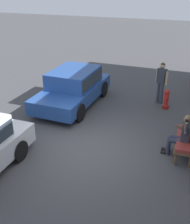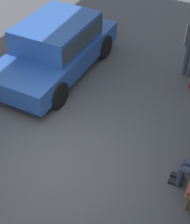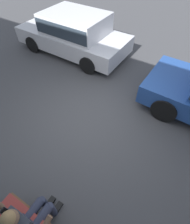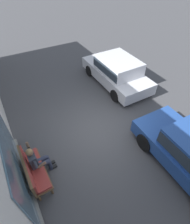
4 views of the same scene
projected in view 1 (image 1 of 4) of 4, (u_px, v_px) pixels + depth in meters
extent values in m
plane|color=#424244|center=(88.00, 148.00, 8.67)|extent=(60.00, 60.00, 0.00)
cylinder|color=brown|center=(190.00, 162.00, 7.73)|extent=(0.07, 0.07, 0.38)
cylinder|color=brown|center=(175.00, 159.00, 7.85)|extent=(0.07, 0.07, 0.38)
cylinder|color=brown|center=(179.00, 134.00, 9.08)|extent=(0.07, 0.07, 0.38)
cube|color=brown|center=(185.00, 141.00, 8.31)|extent=(1.61, 0.55, 0.06)
cube|color=maroon|center=(186.00, 138.00, 8.28)|extent=(1.55, 0.49, 0.10)
cylinder|color=#2D3347|center=(176.00, 141.00, 8.13)|extent=(0.15, 0.42, 0.15)
cylinder|color=#2D3347|center=(168.00, 147.00, 8.29)|extent=(0.12, 0.12, 0.49)
cube|color=black|center=(165.00, 152.00, 8.41)|extent=(0.10, 0.24, 0.07)
cylinder|color=#2D3347|center=(177.00, 138.00, 8.28)|extent=(0.15, 0.42, 0.15)
cylinder|color=#2D3347|center=(169.00, 144.00, 8.45)|extent=(0.12, 0.12, 0.49)
cube|color=black|center=(165.00, 149.00, 8.56)|extent=(0.10, 0.24, 0.07)
cube|color=#2D3347|center=(184.00, 141.00, 8.14)|extent=(0.34, 0.24, 0.14)
cube|color=#333842|center=(185.00, 133.00, 8.02)|extent=(0.38, 0.22, 0.56)
sphere|color=brown|center=(188.00, 120.00, 7.84)|extent=(0.22, 0.22, 0.22)
sphere|color=olive|center=(188.00, 119.00, 7.82)|extent=(0.20, 0.20, 0.20)
cylinder|color=#333842|center=(186.00, 125.00, 8.18)|extent=(0.20, 0.10, 0.28)
cylinder|color=brown|center=(180.00, 127.00, 8.32)|extent=(0.08, 0.27, 0.17)
cylinder|color=#333842|center=(186.00, 131.00, 7.74)|extent=(0.25, 0.10, 0.22)
cylinder|color=brown|center=(186.00, 126.00, 7.60)|extent=(0.16, 0.08, 0.25)
cube|color=black|center=(187.00, 122.00, 7.73)|extent=(0.02, 0.07, 0.15)
cube|color=#23478E|center=(73.00, 92.00, 11.46)|extent=(4.18, 2.00, 0.54)
cube|color=#23478E|center=(74.00, 77.00, 11.34)|extent=(2.20, 1.70, 0.65)
cube|color=#28333D|center=(74.00, 77.00, 11.34)|extent=(2.16, 1.73, 0.45)
cylinder|color=black|center=(80.00, 113.00, 10.19)|extent=(0.68, 0.21, 0.67)
cylinder|color=black|center=(38.00, 105.00, 10.76)|extent=(0.68, 0.21, 0.67)
cylinder|color=black|center=(103.00, 89.00, 12.32)|extent=(0.68, 0.21, 0.67)
cylinder|color=black|center=(68.00, 84.00, 12.89)|extent=(0.68, 0.21, 0.67)
cylinder|color=black|center=(20.00, 151.00, 8.01)|extent=(0.62, 0.19, 0.61)
cylinder|color=#383D4C|center=(162.00, 94.00, 11.57)|extent=(0.13, 0.13, 0.88)
cylinder|color=#383D4C|center=(158.00, 92.00, 11.69)|extent=(0.13, 0.13, 0.88)
cube|color=#333842|center=(162.00, 76.00, 11.30)|extent=(0.35, 0.41, 0.60)
cylinder|color=tan|center=(166.00, 78.00, 11.17)|extent=(0.09, 0.09, 0.54)
cylinder|color=tan|center=(157.00, 76.00, 11.47)|extent=(0.09, 0.09, 0.54)
sphere|color=tan|center=(163.00, 66.00, 11.12)|extent=(0.21, 0.21, 0.21)
sphere|color=#4C331E|center=(163.00, 65.00, 11.11)|extent=(0.19, 0.19, 0.19)
cylinder|color=maroon|center=(165.00, 107.00, 11.30)|extent=(0.26, 0.26, 0.10)
cylinder|color=red|center=(166.00, 100.00, 11.16)|extent=(0.19, 0.19, 0.55)
sphere|color=red|center=(167.00, 92.00, 11.01)|extent=(0.20, 0.20, 0.20)
cylinder|color=red|center=(167.00, 96.00, 11.24)|extent=(0.10, 0.08, 0.08)
cylinder|color=red|center=(166.00, 99.00, 11.00)|extent=(0.10, 0.08, 0.08)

